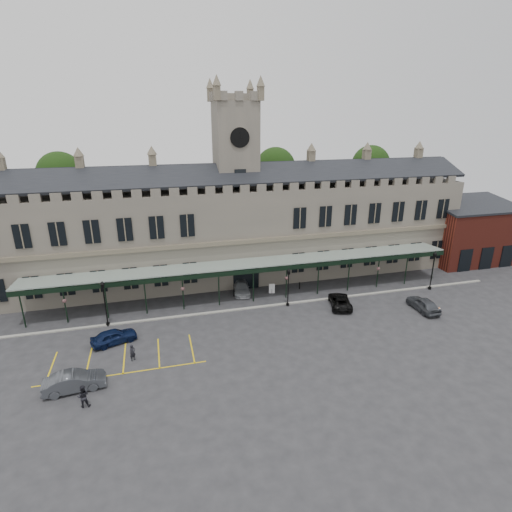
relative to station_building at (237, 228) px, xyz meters
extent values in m
plane|color=#27272A|center=(0.00, -15.91, -6.47)|extent=(140.00, 140.00, 0.00)
cube|color=#5D574D|center=(0.00, 0.09, -0.47)|extent=(60.00, 10.00, 12.00)
cube|color=brown|center=(0.00, -5.09, -0.27)|extent=(60.00, 0.35, 0.50)
cube|color=black|center=(0.00, -2.41, 7.33)|extent=(60.00, 4.77, 2.20)
cube|color=black|center=(0.00, 2.59, 7.33)|extent=(60.00, 4.77, 2.20)
cube|color=black|center=(0.00, -5.01, -4.57)|extent=(3.20, 0.18, 3.80)
cube|color=#5D574D|center=(0.00, 0.09, 4.53)|extent=(5.00, 5.00, 22.00)
cylinder|color=silver|center=(0.00, -2.47, 11.53)|extent=(2.20, 0.12, 2.20)
cylinder|color=black|center=(0.00, -2.54, 11.53)|extent=(2.30, 0.04, 2.30)
cube|color=black|center=(0.00, -2.47, 6.53)|extent=(1.40, 0.12, 2.80)
cube|color=#8C9E93|center=(0.00, -6.91, -2.37)|extent=(50.00, 4.00, 0.40)
cube|color=black|center=(0.00, -8.91, -2.62)|extent=(50.00, 0.18, 0.50)
cube|color=maroon|center=(34.00, -2.91, -2.47)|extent=(12.00, 8.00, 8.00)
cube|color=black|center=(34.00, -2.91, 2.03)|extent=(12.40, 8.36, 1.47)
cube|color=gray|center=(0.00, -10.41, -6.41)|extent=(60.00, 0.40, 0.12)
cylinder|color=#332314|center=(-22.00, 9.09, -0.47)|extent=(0.70, 0.70, 12.00)
sphere|color=black|center=(-22.00, 9.09, 6.53)|extent=(6.00, 6.00, 6.00)
cylinder|color=#332314|center=(8.00, 9.09, -0.47)|extent=(0.70, 0.70, 12.00)
sphere|color=black|center=(8.00, 9.09, 6.53)|extent=(6.00, 6.00, 6.00)
cylinder|color=#332314|center=(24.00, 9.09, -0.47)|extent=(0.70, 0.70, 12.00)
sphere|color=black|center=(24.00, 9.09, 6.53)|extent=(6.00, 6.00, 6.00)
cylinder|color=black|center=(-15.90, -10.44, -6.31)|extent=(0.39, 0.39, 0.32)
cylinder|color=black|center=(-15.90, -10.44, -4.33)|extent=(0.13, 0.13, 4.28)
cube|color=black|center=(-15.90, -10.44, -2.02)|extent=(0.30, 0.30, 0.43)
cone|color=black|center=(-15.90, -10.44, -1.65)|extent=(0.47, 0.47, 0.32)
cylinder|color=black|center=(3.49, -10.80, -6.32)|extent=(0.35, 0.35, 0.29)
cylinder|color=black|center=(3.49, -10.80, -4.51)|extent=(0.12, 0.12, 3.92)
cube|color=black|center=(3.49, -10.80, -2.41)|extent=(0.27, 0.27, 0.39)
cone|color=black|center=(3.49, -10.80, -2.06)|extent=(0.43, 0.43, 0.29)
cylinder|color=black|center=(22.07, -10.96, -6.31)|extent=(0.39, 0.39, 0.32)
cylinder|color=black|center=(22.07, -10.96, -4.32)|extent=(0.13, 0.13, 4.29)
cube|color=black|center=(22.07, -10.96, -2.02)|extent=(0.30, 0.30, 0.43)
cone|color=black|center=(22.07, -10.96, -1.65)|extent=(0.47, 0.47, 0.32)
cube|color=#F96507|center=(18.98, -16.56, -6.45)|extent=(0.39, 0.39, 0.04)
cone|color=#F96507|center=(18.98, -16.56, -6.11)|extent=(0.46, 0.46, 0.73)
cylinder|color=silver|center=(18.98, -16.56, -6.00)|extent=(0.30, 0.30, 0.10)
cylinder|color=black|center=(2.72, -7.12, -6.21)|extent=(0.06, 0.06, 0.51)
cube|color=silver|center=(2.72, -7.12, -5.86)|extent=(0.70, 0.22, 1.22)
cylinder|color=black|center=(-1.92, -6.86, -6.03)|extent=(0.16, 0.16, 0.87)
cylinder|color=black|center=(6.40, -6.82, -6.01)|extent=(0.16, 0.16, 0.91)
imported|color=#0D183B|center=(-15.00, -14.12, -5.76)|extent=(4.50, 2.97, 1.42)
imported|color=#3D4045|center=(-17.50, -20.52, -5.70)|extent=(4.82, 2.13, 1.54)
imported|color=#A4A7AC|center=(-0.80, -5.91, -5.79)|extent=(2.56, 4.88, 1.35)
imported|color=black|center=(9.17, -12.39, -5.82)|extent=(3.36, 5.08, 1.30)
imported|color=#3D4045|center=(17.63, -15.64, -5.71)|extent=(1.79, 4.43, 1.51)
imported|color=black|center=(-13.20, -17.52, -5.69)|extent=(0.68, 0.64, 1.56)
imported|color=black|center=(-16.54, -22.76, -5.57)|extent=(0.89, 0.70, 1.80)
camera|label=1|loc=(-10.31, -49.44, 14.01)|focal=28.00mm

